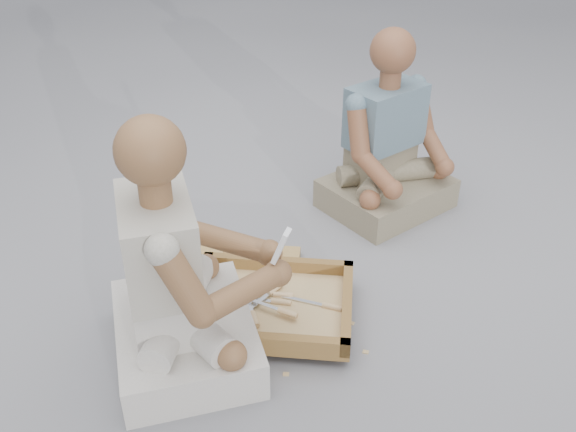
# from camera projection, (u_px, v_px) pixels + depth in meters

# --- Properties ---
(ground) EXTENTS (60.00, 60.00, 0.00)m
(ground) POSITION_uv_depth(u_px,v_px,m) (292.00, 308.00, 2.31)
(ground) COLOR gray
(ground) RESTS_ON ground
(carved_panel) EXTENTS (0.53, 0.35, 0.04)m
(carved_panel) POSITION_uv_depth(u_px,v_px,m) (229.00, 273.00, 2.46)
(carved_panel) COLOR #A0723E
(carved_panel) RESTS_ON ground
(tool_tray) EXTENTS (0.56, 0.45, 0.07)m
(tool_tray) POSITION_uv_depth(u_px,v_px,m) (271.00, 305.00, 2.23)
(tool_tray) COLOR brown
(tool_tray) RESTS_ON carved_panel
(chisel_0) EXTENTS (0.21, 0.10, 0.02)m
(chisel_0) POSITION_uv_depth(u_px,v_px,m) (282.00, 311.00, 2.17)
(chisel_0) COLOR silver
(chisel_0) RESTS_ON tool_tray
(chisel_1) EXTENTS (0.12, 0.20, 0.02)m
(chisel_1) POSITION_uv_depth(u_px,v_px,m) (265.00, 288.00, 2.30)
(chisel_1) COLOR silver
(chisel_1) RESTS_ON tool_tray
(chisel_2) EXTENTS (0.22, 0.02, 0.02)m
(chisel_2) POSITION_uv_depth(u_px,v_px,m) (277.00, 295.00, 2.27)
(chisel_2) COLOR silver
(chisel_2) RESTS_ON tool_tray
(chisel_3) EXTENTS (0.09, 0.21, 0.02)m
(chisel_3) POSITION_uv_depth(u_px,v_px,m) (253.00, 315.00, 2.17)
(chisel_3) COLOR silver
(chisel_3) RESTS_ON tool_tray
(chisel_4) EXTENTS (0.22, 0.03, 0.02)m
(chisel_4) POSITION_uv_depth(u_px,v_px,m) (275.00, 302.00, 2.24)
(chisel_4) COLOR silver
(chisel_4) RESTS_ON tool_tray
(chisel_5) EXTENTS (0.22, 0.07, 0.02)m
(chisel_5) POSITION_uv_depth(u_px,v_px,m) (326.00, 306.00, 2.22)
(chisel_5) COLOR silver
(chisel_5) RESTS_ON tool_tray
(chisel_6) EXTENTS (0.13, 0.20, 0.02)m
(chisel_6) POSITION_uv_depth(u_px,v_px,m) (271.00, 292.00, 2.28)
(chisel_6) COLOR silver
(chisel_6) RESTS_ON tool_tray
(chisel_7) EXTENTS (0.14, 0.19, 0.02)m
(chisel_7) POSITION_uv_depth(u_px,v_px,m) (279.00, 270.00, 2.38)
(chisel_7) COLOR silver
(chisel_7) RESTS_ON tool_tray
(wood_chip_0) EXTENTS (0.02, 0.02, 0.00)m
(wood_chip_0) POSITION_uv_depth(u_px,v_px,m) (321.00, 264.00, 2.53)
(wood_chip_0) COLOR tan
(wood_chip_0) RESTS_ON ground
(wood_chip_1) EXTENTS (0.02, 0.02, 0.00)m
(wood_chip_1) POSITION_uv_depth(u_px,v_px,m) (297.00, 296.00, 2.36)
(wood_chip_1) COLOR tan
(wood_chip_1) RESTS_ON ground
(wood_chip_2) EXTENTS (0.02, 0.02, 0.00)m
(wood_chip_2) POSITION_uv_depth(u_px,v_px,m) (205.00, 271.00, 2.49)
(wood_chip_2) COLOR tan
(wood_chip_2) RESTS_ON ground
(wood_chip_3) EXTENTS (0.02, 0.02, 0.00)m
(wood_chip_3) POSITION_uv_depth(u_px,v_px,m) (162.00, 356.00, 2.10)
(wood_chip_3) COLOR tan
(wood_chip_3) RESTS_ON ground
(wood_chip_4) EXTENTS (0.02, 0.02, 0.00)m
(wood_chip_4) POSITION_uv_depth(u_px,v_px,m) (254.00, 271.00, 2.49)
(wood_chip_4) COLOR tan
(wood_chip_4) RESTS_ON ground
(wood_chip_5) EXTENTS (0.02, 0.02, 0.00)m
(wood_chip_5) POSITION_uv_depth(u_px,v_px,m) (348.00, 329.00, 2.21)
(wood_chip_5) COLOR tan
(wood_chip_5) RESTS_ON ground
(wood_chip_6) EXTENTS (0.02, 0.02, 0.00)m
(wood_chip_6) POSITION_uv_depth(u_px,v_px,m) (192.00, 292.00, 2.38)
(wood_chip_6) COLOR tan
(wood_chip_6) RESTS_ON ground
(wood_chip_7) EXTENTS (0.02, 0.02, 0.00)m
(wood_chip_7) POSITION_uv_depth(u_px,v_px,m) (333.00, 282.00, 2.43)
(wood_chip_7) COLOR tan
(wood_chip_7) RESTS_ON ground
(wood_chip_8) EXTENTS (0.02, 0.02, 0.00)m
(wood_chip_8) POSITION_uv_depth(u_px,v_px,m) (206.00, 324.00, 2.23)
(wood_chip_8) COLOR tan
(wood_chip_8) RESTS_ON ground
(wood_chip_9) EXTENTS (0.02, 0.02, 0.00)m
(wood_chip_9) POSITION_uv_depth(u_px,v_px,m) (286.00, 374.00, 2.03)
(wood_chip_9) COLOR tan
(wood_chip_9) RESTS_ON ground
(wood_chip_10) EXTENTS (0.02, 0.02, 0.00)m
(wood_chip_10) POSITION_uv_depth(u_px,v_px,m) (351.00, 323.00, 2.24)
(wood_chip_10) COLOR tan
(wood_chip_10) RESTS_ON ground
(wood_chip_11) EXTENTS (0.02, 0.02, 0.00)m
(wood_chip_11) POSITION_uv_depth(u_px,v_px,m) (344.00, 302.00, 2.34)
(wood_chip_11) COLOR tan
(wood_chip_11) RESTS_ON ground
(wood_chip_12) EXTENTS (0.02, 0.02, 0.00)m
(wood_chip_12) POSITION_uv_depth(u_px,v_px,m) (244.00, 289.00, 2.40)
(wood_chip_12) COLOR tan
(wood_chip_12) RESTS_ON ground
(wood_chip_13) EXTENTS (0.02, 0.02, 0.00)m
(wood_chip_13) POSITION_uv_depth(u_px,v_px,m) (366.00, 352.00, 2.12)
(wood_chip_13) COLOR tan
(wood_chip_13) RESTS_ON ground
(wood_chip_14) EXTENTS (0.02, 0.02, 0.00)m
(wood_chip_14) POSITION_uv_depth(u_px,v_px,m) (306.00, 336.00, 2.18)
(wood_chip_14) COLOR tan
(wood_chip_14) RESTS_ON ground
(wood_chip_15) EXTENTS (0.02, 0.02, 0.00)m
(wood_chip_15) POSITION_uv_depth(u_px,v_px,m) (302.00, 309.00, 2.30)
(wood_chip_15) COLOR tan
(wood_chip_15) RESTS_ON ground
(craftsman) EXTENTS (0.64, 0.66, 0.84)m
(craftsman) POSITION_uv_depth(u_px,v_px,m) (178.00, 284.00, 1.97)
(craftsman) COLOR beige
(craftsman) RESTS_ON ground
(companion) EXTENTS (0.65, 0.65, 0.80)m
(companion) POSITION_uv_depth(u_px,v_px,m) (388.00, 152.00, 2.78)
(companion) COLOR #7F745C
(companion) RESTS_ON ground
(mobile_phone) EXTENTS (0.06, 0.06, 0.12)m
(mobile_phone) POSITION_uv_depth(u_px,v_px,m) (281.00, 246.00, 1.92)
(mobile_phone) COLOR white
(mobile_phone) RESTS_ON craftsman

